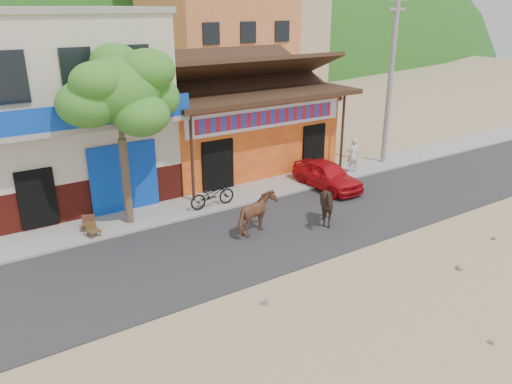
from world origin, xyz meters
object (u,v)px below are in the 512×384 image
cow_tan (257,214)px  scooter (212,195)px  utility_pole (391,78)px  pedestrian (353,155)px  red_car (327,175)px  cafe_chair_left (88,218)px  tree (122,139)px  cafe_chair_right (93,225)px  cow_dark (327,206)px

cow_tan → scooter: bearing=-18.6°
utility_pole → pedestrian: bearing=-171.9°
scooter → pedestrian: size_ratio=1.16×
utility_pole → red_car: (-4.62, -1.20, -3.50)m
cafe_chair_left → scooter: bearing=14.5°
cafe_chair_left → cow_tan: bearing=-13.6°
cow_tan → red_car: cow_tan is taller
scooter → cafe_chair_left: (-4.50, 0.46, -0.02)m
tree → utility_pole: bearing=0.9°
cafe_chair_left → cafe_chair_right: cafe_chair_left is taller
cow_dark → cafe_chair_right: 7.87m
cow_tan → cow_dark: bearing=-131.3°
cow_dark → red_car: size_ratio=0.42×
red_car → cow_dark: bearing=-130.7°
tree → cafe_chair_right: (-1.40, -0.50, -2.61)m
tree → cow_tan: tree is taller
cow_tan → cow_dark: cow_dark is taller
tree → cafe_chair_right: size_ratio=7.62×
cafe_chair_left → cafe_chair_right: 0.60m
cow_dark → cafe_chair_left: size_ratio=1.60×
cow_tan → red_car: size_ratio=0.48×
cow_tan → pedestrian: size_ratio=1.05×
red_car → cafe_chair_left: size_ratio=3.77×
cow_dark → pedestrian: pedestrian is taller
utility_pole → red_car: bearing=-165.4°
cafe_chair_left → pedestrian: bearing=19.2°
cow_dark → cafe_chair_right: cow_dark is taller
scooter → cafe_chair_left: bearing=84.1°
tree → cafe_chair_right: 3.00m
cow_dark → scooter: size_ratio=0.80×
cow_tan → cafe_chair_left: 5.69m
cow_dark → scooter: cow_dark is taller
red_car → cafe_chair_left: 9.65m
tree → cafe_chair_left: (-1.40, 0.09, -2.55)m
red_car → cafe_chair_right: (-9.58, 0.50, -0.11)m
scooter → cafe_chair_left: scooter is taller
scooter → cafe_chair_right: 4.50m
pedestrian → cow_tan: bearing=40.2°
utility_pole → cafe_chair_right: 14.67m
pedestrian → cafe_chair_left: pedestrian is taller
scooter → utility_pole: bearing=-86.7°
utility_pole → pedestrian: utility_pole is taller
utility_pole → pedestrian: size_ratio=5.13×
utility_pole → cow_tan: utility_pole is taller
pedestrian → tree: bearing=17.0°
cafe_chair_left → utility_pole: bearing=20.7°
cafe_chair_right → scooter: bearing=-12.0°
utility_pole → cow_dark: bearing=-150.2°
pedestrian → cafe_chair_right: (-11.83, -0.36, -0.39)m
cafe_chair_right → pedestrian: bearing=-12.0°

